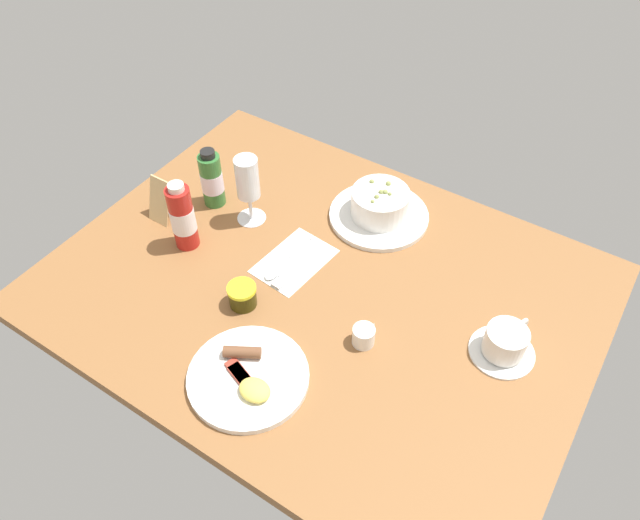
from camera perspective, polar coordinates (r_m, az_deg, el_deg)
name	(u,v)px	position (r cm, az deg, el deg)	size (l,w,h in cm)	color
ground_plane	(321,289)	(129.37, 0.11, -2.75)	(110.00, 84.00, 3.00)	brown
porridge_bowl	(379,206)	(140.97, 5.47, 5.03)	(22.96, 22.96, 8.35)	white
cutlery_setting	(293,262)	(132.38, -2.55, -0.16)	(13.34, 18.35, 0.90)	white
coffee_cup	(505,343)	(120.45, 16.83, -7.39)	(12.50, 12.89, 6.43)	white
creamer_jug	(364,335)	(117.82, 4.11, -7.01)	(4.37, 5.26, 4.71)	white
wine_glass	(248,181)	(136.07, -6.75, 7.28)	(6.66, 6.66, 16.93)	white
jam_jar	(242,295)	(124.02, -7.23, -3.29)	(5.90, 5.90, 5.01)	#35310A
sauce_bottle_green	(212,180)	(144.31, -10.03, 7.38)	(5.18, 5.18, 14.92)	#337233
sauce_bottle_red	(183,217)	(134.29, -12.67, 3.90)	(5.34, 5.34, 16.90)	#B21E19
breakfast_plate	(248,377)	(114.44, -6.68, -10.78)	(22.41, 22.41, 3.70)	white
menu_card	(164,197)	(144.32, -14.28, 5.70)	(5.45, 7.13, 10.65)	tan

